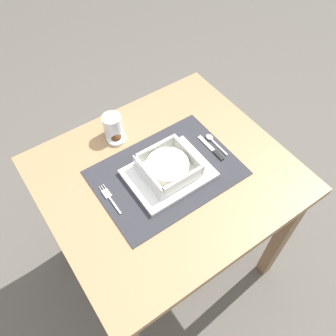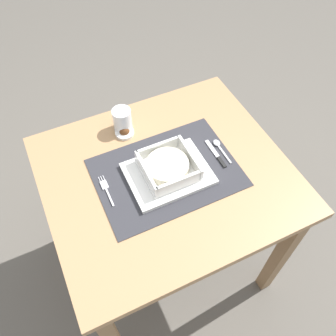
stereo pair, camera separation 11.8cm
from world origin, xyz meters
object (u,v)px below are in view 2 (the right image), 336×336
object	(u,v)px
spoon	(218,145)
butter_knife	(217,155)
fork	(106,188)
condiment_saucer	(124,132)
porridge_bowl	(169,167)
drinking_glass	(123,121)
dining_table	(167,191)

from	to	relation	value
spoon	butter_knife	distance (m)	0.05
butter_knife	spoon	bearing A→B (deg)	54.05
fork	butter_knife	xyz separation A→B (m)	(0.40, -0.04, 0.00)
condiment_saucer	spoon	bearing A→B (deg)	-35.78
porridge_bowl	drinking_glass	xyz separation A→B (m)	(-0.06, 0.26, -0.00)
porridge_bowl	butter_knife	xyz separation A→B (m)	(0.19, -0.00, -0.04)
drinking_glass	condiment_saucer	bearing A→B (deg)	-102.24
condiment_saucer	fork	bearing A→B (deg)	-125.31
dining_table	spoon	distance (m)	0.25
drinking_glass	condiment_saucer	xyz separation A→B (m)	(-0.01, -0.03, -0.03)
porridge_bowl	condiment_saucer	bearing A→B (deg)	106.34
fork	butter_knife	world-z (taller)	butter_knife
dining_table	porridge_bowl	size ratio (longest dim) A/B	4.85
porridge_bowl	drinking_glass	world-z (taller)	drinking_glass
fork	spoon	size ratio (longest dim) A/B	1.11
dining_table	drinking_glass	world-z (taller)	drinking_glass
dining_table	porridge_bowl	world-z (taller)	porridge_bowl
porridge_bowl	spoon	world-z (taller)	porridge_bowl
fork	condiment_saucer	bearing A→B (deg)	53.88
porridge_bowl	butter_knife	distance (m)	0.19
butter_knife	condiment_saucer	bearing A→B (deg)	137.39
condiment_saucer	dining_table	bearing A→B (deg)	-74.23
butter_knife	condiment_saucer	world-z (taller)	condiment_saucer
fork	drinking_glass	xyz separation A→B (m)	(0.15, 0.23, 0.04)
condiment_saucer	porridge_bowl	bearing A→B (deg)	-73.66
drinking_glass	porridge_bowl	bearing A→B (deg)	-76.46
fork	condiment_saucer	distance (m)	0.25
dining_table	condiment_saucer	world-z (taller)	condiment_saucer
porridge_bowl	condiment_saucer	size ratio (longest dim) A/B	2.43
drinking_glass	condiment_saucer	size ratio (longest dim) A/B	1.29
porridge_bowl	spoon	bearing A→B (deg)	8.44
dining_table	spoon	bearing A→B (deg)	6.65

